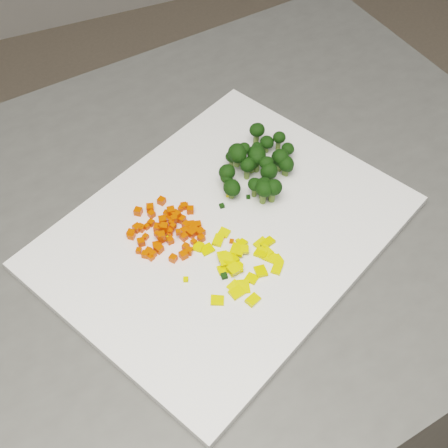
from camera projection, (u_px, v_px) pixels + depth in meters
name	position (u px, v px, depth m)	size (l,w,h in m)	color
counter_block	(197.00, 380.00, 1.13)	(0.99, 0.69, 0.90)	#4B4B48
cutting_board	(224.00, 232.00, 0.77)	(0.42, 0.33, 0.01)	white
carrot_pile	(167.00, 223.00, 0.75)	(0.09, 0.09, 0.03)	#E53202
pepper_pile	(236.00, 263.00, 0.72)	(0.11, 0.11, 0.01)	#DEC00B
broccoli_pile	(255.00, 158.00, 0.80)	(0.11, 0.11, 0.05)	black
carrot_cube_0	(161.00, 226.00, 0.75)	(0.01, 0.01, 0.01)	#E53202
carrot_cube_1	(164.00, 227.00, 0.75)	(0.01, 0.01, 0.01)	#E53202
carrot_cube_2	(131.00, 236.00, 0.75)	(0.01, 0.01, 0.01)	#E53202
carrot_cube_3	(162.00, 201.00, 0.78)	(0.01, 0.01, 0.01)	#E53202
carrot_cube_4	(173.00, 226.00, 0.75)	(0.01, 0.01, 0.01)	#E53202
carrot_cube_5	(147.00, 227.00, 0.76)	(0.01, 0.01, 0.01)	#E53202
carrot_cube_6	(150.00, 208.00, 0.78)	(0.01, 0.01, 0.01)	#E53202
carrot_cube_7	(159.00, 245.00, 0.74)	(0.01, 0.01, 0.01)	#E53202
carrot_cube_8	(174.00, 219.00, 0.76)	(0.01, 0.01, 0.01)	#E53202
carrot_cube_9	(185.00, 206.00, 0.78)	(0.01, 0.01, 0.01)	#E53202
carrot_cube_10	(161.00, 238.00, 0.74)	(0.01, 0.01, 0.01)	#E53202
carrot_cube_11	(146.00, 237.00, 0.75)	(0.01, 0.01, 0.01)	#E53202
carrot_cube_12	(184.00, 206.00, 0.78)	(0.01, 0.01, 0.01)	#E53202
carrot_cube_13	(189.00, 229.00, 0.76)	(0.01, 0.01, 0.01)	#E53202
carrot_cube_14	(189.00, 251.00, 0.74)	(0.01, 0.01, 0.01)	#E53202
carrot_cube_15	(161.00, 236.00, 0.74)	(0.01, 0.01, 0.01)	#E53202
carrot_cube_16	(172.00, 222.00, 0.76)	(0.01, 0.01, 0.01)	#E53202
carrot_cube_17	(198.00, 225.00, 0.76)	(0.01, 0.01, 0.01)	#E53202
carrot_cube_18	(173.00, 258.00, 0.73)	(0.01, 0.01, 0.01)	#E53202
carrot_cube_19	(163.00, 227.00, 0.76)	(0.01, 0.01, 0.01)	#E53202
carrot_cube_20	(169.00, 231.00, 0.75)	(0.01, 0.01, 0.01)	#E53202
carrot_cube_21	(158.00, 228.00, 0.76)	(0.01, 0.01, 0.01)	#E53202
carrot_cube_22	(169.00, 218.00, 0.77)	(0.01, 0.01, 0.01)	#E53202
carrot_cube_23	(193.00, 226.00, 0.76)	(0.01, 0.01, 0.01)	#E53202
carrot_cube_24	(162.00, 238.00, 0.75)	(0.01, 0.01, 0.01)	#E53202
carrot_cube_25	(170.00, 240.00, 0.75)	(0.01, 0.01, 0.01)	#E53202
carrot_cube_26	(167.00, 213.00, 0.77)	(0.01, 0.01, 0.01)	#E53202
carrot_cube_27	(194.00, 230.00, 0.76)	(0.01, 0.01, 0.01)	#E53202
carrot_cube_28	(191.00, 225.00, 0.76)	(0.01, 0.01, 0.01)	#E53202
carrot_cube_29	(151.00, 257.00, 0.73)	(0.01, 0.01, 0.01)	#E53202
carrot_cube_30	(184.00, 237.00, 0.75)	(0.01, 0.01, 0.01)	#E53202
carrot_cube_31	(186.00, 225.00, 0.76)	(0.01, 0.01, 0.01)	#E53202
carrot_cube_32	(186.00, 247.00, 0.74)	(0.01, 0.01, 0.01)	#E53202
carrot_cube_33	(169.00, 234.00, 0.75)	(0.01, 0.01, 0.01)	#E53202
carrot_cube_34	(184.00, 231.00, 0.75)	(0.01, 0.01, 0.01)	#E53202
carrot_cube_35	(152.00, 214.00, 0.77)	(0.01, 0.01, 0.01)	#E53202
carrot_cube_36	(151.00, 223.00, 0.76)	(0.01, 0.01, 0.01)	#E53202
carrot_cube_37	(156.00, 245.00, 0.74)	(0.01, 0.01, 0.01)	#E53202
carrot_cube_38	(159.00, 249.00, 0.74)	(0.01, 0.01, 0.01)	#E53202
carrot_cube_39	(190.00, 210.00, 0.78)	(0.01, 0.01, 0.01)	#E53202
carrot_cube_40	(183.00, 255.00, 0.73)	(0.01, 0.01, 0.01)	#E53202
carrot_cube_41	(157.00, 234.00, 0.75)	(0.01, 0.01, 0.01)	#E53202
carrot_cube_42	(152.00, 254.00, 0.73)	(0.01, 0.01, 0.01)	#E53202
carrot_cube_43	(176.00, 215.00, 0.76)	(0.01, 0.01, 0.01)	#E53202
carrot_cube_44	(201.00, 238.00, 0.75)	(0.01, 0.01, 0.01)	#E53202
carrot_cube_45	(182.00, 219.00, 0.77)	(0.01, 0.01, 0.01)	#E53202
carrot_cube_46	(181.00, 208.00, 0.78)	(0.01, 0.01, 0.01)	#E53202
carrot_cube_47	(178.00, 232.00, 0.74)	(0.01, 0.01, 0.01)	#E53202
carrot_cube_48	(141.00, 242.00, 0.74)	(0.01, 0.01, 0.01)	#E53202
carrot_cube_49	(149.00, 251.00, 0.74)	(0.01, 0.01, 0.01)	#E53202
carrot_cube_50	(172.00, 220.00, 0.76)	(0.01, 0.01, 0.01)	#E53202
carrot_cube_51	(200.00, 232.00, 0.75)	(0.01, 0.01, 0.01)	#E53202
carrot_cube_52	(137.00, 228.00, 0.76)	(0.01, 0.01, 0.01)	#E53202
carrot_cube_53	(192.00, 233.00, 0.75)	(0.01, 0.01, 0.01)	#E53202
carrot_cube_54	(170.00, 217.00, 0.77)	(0.01, 0.01, 0.01)	#E53202
carrot_cube_55	(190.00, 211.00, 0.78)	(0.01, 0.01, 0.01)	#E53202
carrot_cube_56	(131.00, 234.00, 0.75)	(0.01, 0.01, 0.01)	#E53202
carrot_cube_57	(139.00, 251.00, 0.74)	(0.01, 0.01, 0.01)	#E53202
carrot_cube_58	(138.00, 211.00, 0.77)	(0.01, 0.01, 0.01)	#E53202
carrot_cube_59	(141.00, 228.00, 0.76)	(0.01, 0.01, 0.01)	#E53202
carrot_cube_60	(145.00, 254.00, 0.73)	(0.01, 0.01, 0.01)	#E53202
carrot_cube_61	(171.00, 211.00, 0.76)	(0.01, 0.01, 0.01)	#E53202
carrot_cube_62	(194.00, 242.00, 0.75)	(0.01, 0.01, 0.01)	#E53202
carrot_cube_63	(163.00, 220.00, 0.75)	(0.01, 0.01, 0.01)	#E53202
pepper_chunk_0	(261.00, 253.00, 0.74)	(0.01, 0.01, 0.00)	#DEC00B
pepper_chunk_1	(243.00, 287.00, 0.71)	(0.02, 0.02, 0.00)	#DEC00B
pepper_chunk_2	(238.00, 250.00, 0.74)	(0.02, 0.02, 0.00)	#DEC00B
pepper_chunk_3	(252.00, 278.00, 0.72)	(0.01, 0.01, 0.00)	#DEC00B
pepper_chunk_4	(224.00, 233.00, 0.76)	(0.01, 0.01, 0.00)	#DEC00B
pepper_chunk_5	(223.00, 256.00, 0.73)	(0.01, 0.01, 0.00)	#DEC00B
pepper_chunk_6	(241.00, 245.00, 0.74)	(0.02, 0.01, 0.00)	#DEC00B
pepper_chunk_7	(242.00, 250.00, 0.74)	(0.02, 0.01, 0.00)	#DEC00B
pepper_chunk_8	(233.00, 264.00, 0.73)	(0.02, 0.02, 0.00)	#DEC00B
pepper_chunk_9	(218.00, 240.00, 0.75)	(0.02, 0.01, 0.00)	#DEC00B
pepper_chunk_10	(277.00, 268.00, 0.72)	(0.02, 0.01, 0.00)	#DEC00B
pepper_chunk_11	(266.00, 251.00, 0.74)	(0.01, 0.02, 0.00)	#DEC00B
pepper_chunk_12	(277.00, 260.00, 0.73)	(0.01, 0.01, 0.00)	#DEC00B
pepper_chunk_13	(237.00, 267.00, 0.72)	(0.01, 0.01, 0.00)	#DEC00B
pepper_chunk_14	(237.00, 292.00, 0.70)	(0.01, 0.02, 0.00)	#DEC00B
pepper_chunk_15	(235.00, 287.00, 0.71)	(0.01, 0.01, 0.00)	#DEC00B
pepper_chunk_16	(235.00, 270.00, 0.72)	(0.01, 0.02, 0.00)	#DEC00B
pepper_chunk_17	(271.00, 257.00, 0.73)	(0.02, 0.01, 0.00)	#DEC00B
pepper_chunk_18	(267.00, 243.00, 0.75)	(0.02, 0.01, 0.00)	#DEC00B
pepper_chunk_19	(234.00, 269.00, 0.72)	(0.01, 0.01, 0.00)	#DEC00B
pepper_chunk_20	(224.00, 270.00, 0.72)	(0.01, 0.01, 0.00)	#DEC00B
pepper_chunk_21	(198.00, 247.00, 0.74)	(0.01, 0.01, 0.00)	#DEC00B
pepper_chunk_22	(262.00, 244.00, 0.75)	(0.02, 0.01, 0.00)	#DEC00B
pepper_chunk_23	(228.00, 256.00, 0.73)	(0.01, 0.01, 0.00)	#DEC00B
pepper_chunk_24	(261.00, 271.00, 0.72)	(0.01, 0.02, 0.00)	#DEC00B
pepper_chunk_25	(231.00, 261.00, 0.73)	(0.02, 0.01, 0.00)	#DEC00B
pepper_chunk_26	(226.00, 259.00, 0.73)	(0.02, 0.02, 0.00)	#DEC00B
pepper_chunk_27	(207.00, 249.00, 0.74)	(0.02, 0.01, 0.00)	#DEC00B
pepper_chunk_28	(253.00, 300.00, 0.70)	(0.01, 0.02, 0.00)	#DEC00B
pepper_chunk_29	(217.00, 300.00, 0.70)	(0.01, 0.01, 0.00)	#DEC00B
broccoli_floret_0	(252.00, 165.00, 0.81)	(0.03, 0.03, 0.03)	black
broccoli_floret_1	(244.00, 152.00, 0.81)	(0.02, 0.02, 0.02)	black
broccoli_floret_2	(279.00, 160.00, 0.82)	(0.03, 0.03, 0.03)	black
broccoli_floret_3	(256.00, 158.00, 0.81)	(0.03, 0.03, 0.04)	black
broccoli_floret_4	(254.00, 188.00, 0.78)	(0.02, 0.02, 0.03)	black
broccoli_floret_5	(280.00, 161.00, 0.81)	(0.03, 0.03, 0.03)	black
broccoli_floret_6	(257.00, 150.00, 0.83)	(0.02, 0.02, 0.02)	black
broccoli_floret_7	(285.00, 167.00, 0.81)	(0.03, 0.03, 0.03)	black
broccoli_floret_8	(263.00, 190.00, 0.78)	(0.03, 0.03, 0.03)	black
broccoli_floret_9	(287.00, 169.00, 0.81)	(0.02, 0.02, 0.02)	black
broccoli_floret_10	(247.00, 169.00, 0.80)	(0.03, 0.03, 0.03)	black
broccoli_floret_11	(266.00, 166.00, 0.80)	(0.03, 0.03, 0.03)	black
broccoli_floret_12	(231.00, 160.00, 0.82)	(0.02, 0.02, 0.02)	black
broccoli_floret_13	(257.00, 161.00, 0.81)	(0.03, 0.03, 0.03)	black
broccoli_floret_14	(237.00, 156.00, 0.80)	(0.03, 0.03, 0.03)	black
broccoli_floret_15	(231.00, 190.00, 0.78)	(0.03, 0.03, 0.03)	black
broccoli_floret_16	(278.00, 142.00, 0.84)	(0.02, 0.02, 0.03)	black
broccoli_floret_17	(226.00, 181.00, 0.79)	(0.02, 0.02, 0.03)	black
broccoli_floret_18	(266.00, 145.00, 0.84)	(0.03, 0.03, 0.02)	black
broccoli_floret_19	(226.00, 177.00, 0.79)	(0.03, 0.03, 0.03)	black
broccoli_floret_20	(287.00, 152.00, 0.83)	(0.02, 0.02, 0.02)	black
broccoli_floret_21	(263.00, 193.00, 0.78)	(0.03, 0.03, 0.03)	black
broccoli_floret_22	(272.00, 192.00, 0.78)	(0.03, 0.03, 0.03)	black
broccoli_floret_23	(256.00, 135.00, 0.84)	(0.03, 0.03, 0.03)	black
broccoli_floret_24	(268.00, 175.00, 0.80)	(0.03, 0.03, 0.03)	black
stray_bit_0	(269.00, 189.00, 0.80)	(0.01, 0.01, 0.00)	#E53202
stray_bit_1	(224.00, 276.00, 0.72)	(0.01, 0.01, 0.00)	black
stray_bit_2	(232.00, 241.00, 0.75)	(0.01, 0.01, 0.00)	#E53202
stray_bit_3	(173.00, 218.00, 0.77)	(0.01, 0.01, 0.00)	black
stray_bit_4	(263.00, 247.00, 0.74)	(0.01, 0.01, 0.00)	black
stray_bit_5	(186.00, 279.00, 0.71)	(0.01, 0.01, 0.00)	#DEC00B
stray_bit_6	(238.00, 241.00, 0.75)	(0.01, 0.01, 0.00)	#DEC00B
stray_bit_7	(223.00, 238.00, 0.75)	(0.00, 0.00, 0.00)	#E53202
stray_bit_8	(222.00, 206.00, 0.78)	(0.01, 0.01, 0.00)	black
stray_bit_9	(229.00, 194.00, 0.79)	(0.01, 0.01, 0.00)	#DEC00B
stray_bit_10	(231.00, 263.00, 0.73)	(0.01, 0.01, 0.00)	#E53202
stray_bit_11	(167.00, 239.00, 0.75)	(0.01, 0.01, 0.00)	#DEC00B
stray_bit_12	(184.00, 234.00, 0.75)	(0.01, 0.01, 0.00)	#DEC00B
stray_bit_13	(248.00, 197.00, 0.79)	(0.00, 0.00, 0.00)	black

